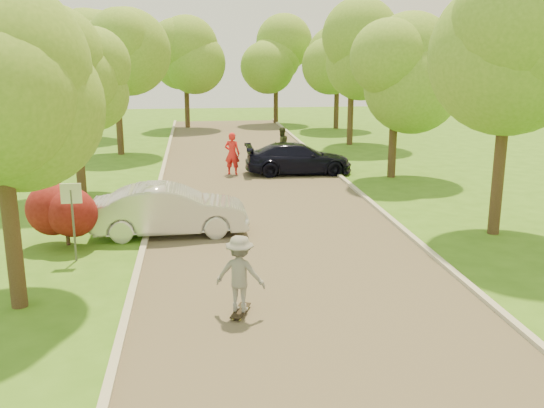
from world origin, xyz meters
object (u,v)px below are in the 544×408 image
silver_sedan (170,210)px  person_olive (281,144)px  dark_sedan (298,158)px  longboard (241,311)px  skateboarder (240,274)px  street_sign (72,206)px  person_striped (232,154)px

silver_sedan → person_olive: size_ratio=2.70×
dark_sedan → longboard: 15.89m
silver_sedan → skateboarder: 6.50m
street_sign → person_striped: street_sign is taller
longboard → person_olive: bearing=-80.4°
street_sign → silver_sedan: (2.50, 2.19, -0.77)m
longboard → skateboarder: (-0.00, -0.00, 0.86)m
silver_sedan → longboard: bearing=-166.3°
person_olive → person_striped: bearing=29.0°
silver_sedan → dark_sedan: silver_sedan is taller
silver_sedan → dark_sedan: 10.70m
dark_sedan → longboard: bearing=167.0°
dark_sedan → person_olive: size_ratio=2.81×
silver_sedan → street_sign: bearing=129.7°
longboard → skateboarder: 0.86m
person_striped → person_olive: person_striped is taller
longboard → dark_sedan: bearing=-83.8°
silver_sedan → longboard: size_ratio=5.34×
street_sign → dark_sedan: bearing=54.4°
dark_sedan → skateboarder: size_ratio=2.94×
person_striped → person_olive: 4.31m
silver_sedan → person_striped: 9.62m
silver_sedan → skateboarder: size_ratio=2.83×
skateboarder → silver_sedan: bearing=-54.4°
street_sign → longboard: bearing=-44.1°
street_sign → person_olive: size_ratio=1.23×
silver_sedan → person_olive: 13.65m
silver_sedan → skateboarder: (1.71, -6.27, 0.17)m
person_striped → person_olive: (2.78, 3.29, -0.10)m
street_sign → skateboarder: (4.21, -4.08, -0.61)m
skateboarder → longboard: bearing=-149.0°
dark_sedan → person_olive: bearing=6.1°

